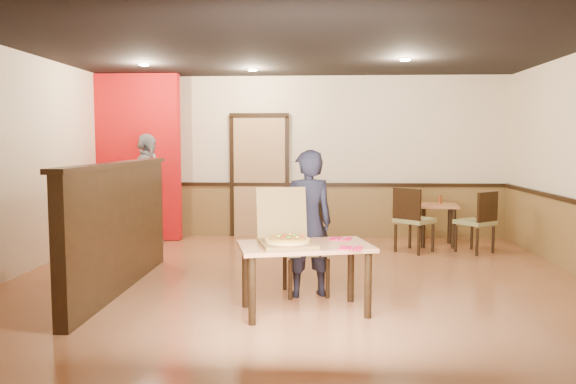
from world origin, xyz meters
The scene contains 23 objects.
floor centered at (0.00, 0.00, 0.00)m, with size 7.00×7.00×0.00m, color #B16C44.
ceiling centered at (0.00, 0.00, 2.80)m, with size 7.00×7.00×0.00m, color black.
wall_back centered at (0.00, 3.50, 1.40)m, with size 7.00×7.00×0.00m, color beige.
wainscot_back centered at (0.00, 3.47, 0.45)m, with size 7.00×0.04×0.90m, color brown.
chair_rail_back centered at (0.00, 3.45, 0.92)m, with size 7.00×0.06×0.06m, color black.
back_door centered at (-0.80, 3.46, 1.05)m, with size 0.90×0.06×2.10m, color tan.
booth_partition centered at (-2.00, -0.20, 0.74)m, with size 0.20×3.10×1.44m.
red_accent_panel centered at (-2.90, 3.00, 1.40)m, with size 1.60×0.20×2.78m, color red.
spot_a centered at (-2.30, 1.80, 2.78)m, with size 0.14×0.14×0.02m, color #FEF3B1.
spot_b centered at (-0.80, 2.50, 2.78)m, with size 0.14×0.14×0.02m, color #FEF3B1.
spot_c centered at (1.40, 1.50, 2.78)m, with size 0.14×0.14×0.02m, color #FEF3B1.
main_table centered at (0.10, -0.93, 0.57)m, with size 1.40×1.00×0.68m.
diner_chair centered at (0.08, -0.19, 0.54)m, with size 0.58×0.58×0.99m.
side_chair_left centered at (1.64, 2.12, 0.54)m, with size 0.69×0.69×0.98m.
side_chair_right centered at (2.63, 2.12, 0.51)m, with size 0.65×0.65×0.94m.
side_table centered at (2.14, 2.73, 0.50)m, with size 0.68×0.68×0.67m.
diner centered at (0.11, -0.34, 0.79)m, with size 0.58×0.38×1.59m, color black.
passerby centered at (-2.48, 2.41, 0.90)m, with size 1.05×0.44×1.80m, color gray.
pizza_box centered at (-0.08, -0.97, 0.75)m, with size 0.64×0.71×0.54m.
pizza centered at (-0.06, -1.02, 0.73)m, with size 0.44×0.44×0.03m, color gold.
napkin_near centered at (0.53, -1.11, 0.68)m, with size 0.25×0.25×0.01m.
napkin_far centered at (0.46, -0.62, 0.68)m, with size 0.25×0.25×0.01m.
condiment centered at (2.19, 2.79, 0.74)m, with size 0.06×0.06×0.14m, color brown.
Camera 1 is at (0.22, -6.31, 1.68)m, focal length 35.00 mm.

